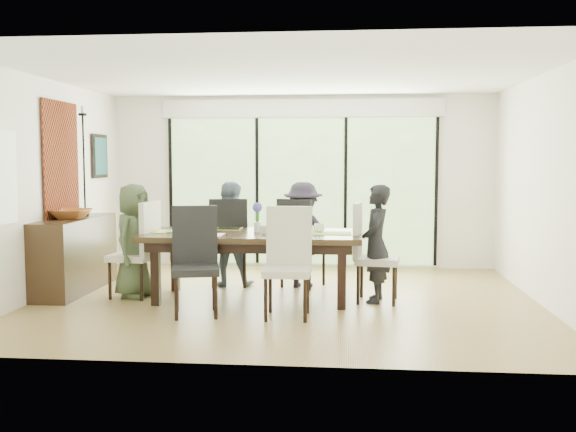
# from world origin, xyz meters

# --- Properties ---
(floor) EXTENTS (6.00, 5.00, 0.01)m
(floor) POSITION_xyz_m (0.00, 0.00, -0.01)
(floor) COLOR olive
(floor) RESTS_ON ground
(ceiling) EXTENTS (6.00, 5.00, 0.01)m
(ceiling) POSITION_xyz_m (0.00, 0.00, 2.71)
(ceiling) COLOR white
(ceiling) RESTS_ON wall_back
(wall_back) EXTENTS (6.00, 0.02, 2.70)m
(wall_back) POSITION_xyz_m (0.00, 2.51, 1.35)
(wall_back) COLOR white
(wall_back) RESTS_ON floor
(wall_front) EXTENTS (6.00, 0.02, 2.70)m
(wall_front) POSITION_xyz_m (0.00, -2.51, 1.35)
(wall_front) COLOR white
(wall_front) RESTS_ON floor
(wall_left) EXTENTS (0.02, 5.00, 2.70)m
(wall_left) POSITION_xyz_m (-3.01, 0.00, 1.35)
(wall_left) COLOR beige
(wall_left) RESTS_ON floor
(wall_right) EXTENTS (0.02, 5.00, 2.70)m
(wall_right) POSITION_xyz_m (3.01, 0.00, 1.35)
(wall_right) COLOR silver
(wall_right) RESTS_ON floor
(glass_doors) EXTENTS (4.20, 0.02, 2.30)m
(glass_doors) POSITION_xyz_m (0.00, 2.47, 1.20)
(glass_doors) COLOR #598C3F
(glass_doors) RESTS_ON wall_back
(blinds_header) EXTENTS (4.40, 0.06, 0.28)m
(blinds_header) POSITION_xyz_m (0.00, 2.46, 2.50)
(blinds_header) COLOR white
(blinds_header) RESTS_ON wall_back
(mullion_a) EXTENTS (0.05, 0.04, 2.30)m
(mullion_a) POSITION_xyz_m (-2.10, 2.46, 1.20)
(mullion_a) COLOR black
(mullion_a) RESTS_ON wall_back
(mullion_b) EXTENTS (0.05, 0.04, 2.30)m
(mullion_b) POSITION_xyz_m (-0.70, 2.46, 1.20)
(mullion_b) COLOR black
(mullion_b) RESTS_ON wall_back
(mullion_c) EXTENTS (0.05, 0.04, 2.30)m
(mullion_c) POSITION_xyz_m (0.70, 2.46, 1.20)
(mullion_c) COLOR black
(mullion_c) RESTS_ON wall_back
(mullion_d) EXTENTS (0.05, 0.04, 2.30)m
(mullion_d) POSITION_xyz_m (2.10, 2.46, 1.20)
(mullion_d) COLOR black
(mullion_d) RESTS_ON wall_back
(deck) EXTENTS (6.00, 1.80, 0.10)m
(deck) POSITION_xyz_m (0.00, 3.40, -0.05)
(deck) COLOR brown
(deck) RESTS_ON ground
(rail_top) EXTENTS (6.00, 0.08, 0.06)m
(rail_top) POSITION_xyz_m (0.00, 4.20, 0.55)
(rail_top) COLOR #513822
(rail_top) RESTS_ON deck
(foliage_left) EXTENTS (3.20, 3.20, 3.20)m
(foliage_left) POSITION_xyz_m (-1.80, 5.20, 1.44)
(foliage_left) COLOR #14380F
(foliage_left) RESTS_ON ground
(foliage_mid) EXTENTS (4.00, 4.00, 4.00)m
(foliage_mid) POSITION_xyz_m (0.40, 5.80, 1.80)
(foliage_mid) COLOR #14380F
(foliage_mid) RESTS_ON ground
(foliage_right) EXTENTS (2.80, 2.80, 2.80)m
(foliage_right) POSITION_xyz_m (2.20, 5.00, 1.26)
(foliage_right) COLOR #14380F
(foliage_right) RESTS_ON ground
(foliage_far) EXTENTS (3.60, 3.60, 3.60)m
(foliage_far) POSITION_xyz_m (-0.60, 6.50, 1.62)
(foliage_far) COLOR #14380F
(foliage_far) RESTS_ON ground
(table_top) EXTENTS (2.61, 1.20, 0.07)m
(table_top) POSITION_xyz_m (-0.41, 0.00, 0.78)
(table_top) COLOR black
(table_top) RESTS_ON floor
(table_apron) EXTENTS (2.39, 0.98, 0.11)m
(table_apron) POSITION_xyz_m (-0.41, 0.00, 0.69)
(table_apron) COLOR black
(table_apron) RESTS_ON floor
(table_leg_fl) EXTENTS (0.10, 0.10, 0.75)m
(table_leg_fl) POSITION_xyz_m (-1.49, -0.43, 0.38)
(table_leg_fl) COLOR black
(table_leg_fl) RESTS_ON floor
(table_leg_fr) EXTENTS (0.10, 0.10, 0.75)m
(table_leg_fr) POSITION_xyz_m (0.67, -0.43, 0.38)
(table_leg_fr) COLOR black
(table_leg_fr) RESTS_ON floor
(table_leg_bl) EXTENTS (0.10, 0.10, 0.75)m
(table_leg_bl) POSITION_xyz_m (-1.49, 0.43, 0.38)
(table_leg_bl) COLOR black
(table_leg_bl) RESTS_ON floor
(table_leg_br) EXTENTS (0.10, 0.10, 0.75)m
(table_leg_br) POSITION_xyz_m (0.67, 0.43, 0.38)
(table_leg_br) COLOR black
(table_leg_br) RESTS_ON floor
(chair_left_end) EXTENTS (0.55, 0.55, 1.20)m
(chair_left_end) POSITION_xyz_m (-1.91, 0.00, 0.60)
(chair_left_end) COLOR silver
(chair_left_end) RESTS_ON floor
(chair_right_end) EXTENTS (0.56, 0.56, 1.20)m
(chair_right_end) POSITION_xyz_m (1.09, 0.00, 0.60)
(chair_right_end) COLOR beige
(chair_right_end) RESTS_ON floor
(chair_far_left) EXTENTS (0.57, 0.57, 1.20)m
(chair_far_left) POSITION_xyz_m (-0.86, 0.85, 0.60)
(chair_far_left) COLOR black
(chair_far_left) RESTS_ON floor
(chair_far_right) EXTENTS (0.66, 0.66, 1.20)m
(chair_far_right) POSITION_xyz_m (0.14, 0.85, 0.60)
(chair_far_right) COLOR black
(chair_far_right) RESTS_ON floor
(chair_near_left) EXTENTS (0.61, 0.61, 1.20)m
(chair_near_left) POSITION_xyz_m (-0.91, -0.87, 0.60)
(chair_near_left) COLOR black
(chair_near_left) RESTS_ON floor
(chair_near_right) EXTENTS (0.50, 0.50, 1.20)m
(chair_near_right) POSITION_xyz_m (0.09, -0.87, 0.60)
(chair_near_right) COLOR silver
(chair_near_right) RESTS_ON floor
(person_left_end) EXTENTS (0.53, 0.72, 1.40)m
(person_left_end) POSITION_xyz_m (-1.89, 0.00, 0.70)
(person_left_end) COLOR #415136
(person_left_end) RESTS_ON floor
(person_right_end) EXTENTS (0.48, 0.70, 1.40)m
(person_right_end) POSITION_xyz_m (1.07, 0.00, 0.70)
(person_right_end) COLOR black
(person_right_end) RESTS_ON floor
(person_far_left) EXTENTS (0.68, 0.45, 1.40)m
(person_far_left) POSITION_xyz_m (-0.86, 0.83, 0.70)
(person_far_left) COLOR slate
(person_far_left) RESTS_ON floor
(person_far_right) EXTENTS (0.69, 0.48, 1.40)m
(person_far_right) POSITION_xyz_m (0.14, 0.83, 0.70)
(person_far_right) COLOR #262132
(person_far_right) RESTS_ON floor
(placemat_left) EXTENTS (0.48, 0.35, 0.01)m
(placemat_left) POSITION_xyz_m (-1.36, 0.00, 0.82)
(placemat_left) COLOR #9DC446
(placemat_left) RESTS_ON table_top
(placemat_right) EXTENTS (0.48, 0.35, 0.01)m
(placemat_right) POSITION_xyz_m (0.54, 0.00, 0.82)
(placemat_right) COLOR #8DB942
(placemat_right) RESTS_ON table_top
(placemat_far_l) EXTENTS (0.48, 0.35, 0.01)m
(placemat_far_l) POSITION_xyz_m (-0.86, 0.40, 0.82)
(placemat_far_l) COLOR #88A039
(placemat_far_l) RESTS_ON table_top
(placemat_far_r) EXTENTS (0.48, 0.35, 0.01)m
(placemat_far_r) POSITION_xyz_m (0.14, 0.40, 0.82)
(placemat_far_r) COLOR #ADC145
(placemat_far_r) RESTS_ON table_top
(placemat_paper) EXTENTS (0.48, 0.35, 0.01)m
(placemat_paper) POSITION_xyz_m (-0.96, -0.30, 0.82)
(placemat_paper) COLOR white
(placemat_paper) RESTS_ON table_top
(tablet_far_l) EXTENTS (0.28, 0.20, 0.01)m
(tablet_far_l) POSITION_xyz_m (-0.76, 0.35, 0.83)
(tablet_far_l) COLOR black
(tablet_far_l) RESTS_ON table_top
(tablet_far_r) EXTENTS (0.26, 0.18, 0.01)m
(tablet_far_r) POSITION_xyz_m (0.09, 0.35, 0.83)
(tablet_far_r) COLOR black
(tablet_far_r) RESTS_ON table_top
(papers) EXTENTS (0.33, 0.24, 0.00)m
(papers) POSITION_xyz_m (0.29, -0.05, 0.82)
(papers) COLOR white
(papers) RESTS_ON table_top
(platter_base) EXTENTS (0.28, 0.28, 0.03)m
(platter_base) POSITION_xyz_m (-0.96, -0.30, 0.84)
(platter_base) COLOR white
(platter_base) RESTS_ON table_top
(platter_snacks) EXTENTS (0.22, 0.22, 0.02)m
(platter_snacks) POSITION_xyz_m (-0.96, -0.30, 0.85)
(platter_snacks) COLOR orange
(platter_snacks) RESTS_ON table_top
(vase) EXTENTS (0.09, 0.09, 0.13)m
(vase) POSITION_xyz_m (-0.36, 0.05, 0.88)
(vase) COLOR silver
(vase) RESTS_ON table_top
(hyacinth_stems) EXTENTS (0.04, 0.04, 0.17)m
(hyacinth_stems) POSITION_xyz_m (-0.36, 0.05, 1.01)
(hyacinth_stems) COLOR #337226
(hyacinth_stems) RESTS_ON table_top
(hyacinth_blooms) EXTENTS (0.12, 0.12, 0.12)m
(hyacinth_blooms) POSITION_xyz_m (-0.36, 0.05, 1.12)
(hyacinth_blooms) COLOR #5548B6
(hyacinth_blooms) RESTS_ON table_top
(laptop) EXTENTS (0.42, 0.35, 0.03)m
(laptop) POSITION_xyz_m (-1.26, -0.10, 0.83)
(laptop) COLOR silver
(laptop) RESTS_ON table_top
(cup_a) EXTENTS (0.18, 0.18, 0.10)m
(cup_a) POSITION_xyz_m (-1.11, 0.15, 0.87)
(cup_a) COLOR white
(cup_a) RESTS_ON table_top
(cup_b) EXTENTS (0.13, 0.13, 0.10)m
(cup_b) POSITION_xyz_m (-0.26, -0.10, 0.87)
(cup_b) COLOR white
(cup_b) RESTS_ON table_top
(cup_c) EXTENTS (0.18, 0.18, 0.10)m
(cup_c) POSITION_xyz_m (0.39, 0.10, 0.87)
(cup_c) COLOR white
(cup_c) RESTS_ON table_top
(book) EXTENTS (0.18, 0.25, 0.02)m
(book) POSITION_xyz_m (-0.16, 0.05, 0.83)
(book) COLOR white
(book) RESTS_ON table_top
(sideboard) EXTENTS (0.47, 1.69, 0.95)m
(sideboard) POSITION_xyz_m (-2.76, 0.27, 0.47)
(sideboard) COLOR black
(sideboard) RESTS_ON floor
(bowl) EXTENTS (0.50, 0.50, 0.12)m
(bowl) POSITION_xyz_m (-2.76, 0.17, 1.01)
(bowl) COLOR brown
(bowl) RESTS_ON sideboard
(candlestick_base) EXTENTS (0.11, 0.11, 0.04)m
(candlestick_base) POSITION_xyz_m (-2.76, 0.62, 0.97)
(candlestick_base) COLOR black
(candlestick_base) RESTS_ON sideboard
(candlestick_shaft) EXTENTS (0.03, 0.03, 1.32)m
(candlestick_shaft) POSITION_xyz_m (-2.76, 0.62, 1.64)
(candlestick_shaft) COLOR black
(candlestick_shaft) RESTS_ON sideboard
(candlestick_pan) EXTENTS (0.11, 0.11, 0.03)m
(candlestick_pan) POSITION_xyz_m (-2.76, 0.62, 2.29)
(candlestick_pan) COLOR black
(candlestick_pan) RESTS_ON sideboard
(candle) EXTENTS (0.04, 0.04, 0.11)m
(candle) POSITION_xyz_m (-2.76, 0.62, 2.35)
(candle) COLOR silver
(candle) RESTS_ON sideboard
(tapestry) EXTENTS (0.02, 1.00, 1.50)m
(tapestry) POSITION_xyz_m (-2.97, 0.40, 1.70)
(tapestry) COLOR maroon
(tapestry) RESTS_ON wall_left
(art_frame) EXTENTS (0.03, 0.55, 0.65)m
(art_frame) POSITION_xyz_m (-2.97, 1.70, 1.75)
(art_frame) COLOR black
(art_frame) RESTS_ON wall_left
(art_canvas) EXTENTS (0.01, 0.45, 0.55)m
(art_canvas) POSITION_xyz_m (-2.95, 1.70, 1.75)
(art_canvas) COLOR #164148
(art_canvas) RESTS_ON wall_left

